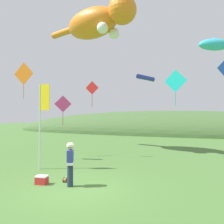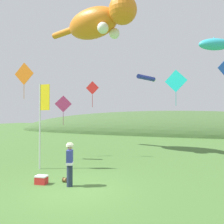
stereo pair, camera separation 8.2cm
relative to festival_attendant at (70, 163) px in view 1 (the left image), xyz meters
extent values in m
plane|color=#477033|center=(0.43, -0.24, -0.95)|extent=(120.00, 120.00, 0.00)
ellipsoid|color=#426033|center=(0.43, 28.14, -0.95)|extent=(56.80, 12.54, 7.34)
cylinder|color=#232D47|center=(0.00, 0.00, -0.51)|extent=(0.24, 0.24, 0.88)
cube|color=navy|center=(0.00, 0.00, 0.23)|extent=(0.38, 0.46, 0.60)
cube|color=white|center=(0.00, 0.00, -0.01)|extent=(0.41, 0.49, 0.10)
sphere|color=tan|center=(0.00, 0.00, 0.64)|extent=(0.20, 0.20, 0.20)
cylinder|color=beige|center=(0.00, 0.00, 0.73)|extent=(0.30, 0.30, 0.09)
cylinder|color=beige|center=(0.00, 0.00, 0.79)|extent=(0.20, 0.20, 0.07)
cylinder|color=olive|center=(-0.50, 0.41, -0.85)|extent=(0.14, 0.15, 0.15)
cylinder|color=brown|center=(-0.57, 0.41, -0.85)|extent=(0.01, 0.21, 0.21)
cylinder|color=brown|center=(-0.43, 0.41, -0.85)|extent=(0.01, 0.21, 0.21)
cube|color=red|center=(-1.28, -0.16, -0.80)|extent=(0.52, 0.38, 0.30)
cube|color=white|center=(-1.28, -0.16, -0.62)|extent=(0.53, 0.39, 0.06)
cylinder|color=silver|center=(-3.10, 1.96, 1.36)|extent=(0.08, 0.08, 4.64)
cube|color=yellow|center=(-2.78, 1.96, 2.93)|extent=(0.60, 0.03, 1.40)
ellipsoid|color=orange|center=(-3.18, 8.68, 9.66)|extent=(5.58, 4.01, 2.39)
ellipsoid|color=white|center=(-2.95, 8.61, 9.23)|extent=(3.55, 2.36, 1.32)
sphere|color=orange|center=(-0.21, 7.75, 9.90)|extent=(2.15, 2.15, 2.15)
cone|color=#522A0A|center=(-0.04, 8.32, 10.68)|extent=(0.96, 0.96, 0.72)
sphere|color=white|center=(-1.28, 8.85, 8.64)|extent=(0.86, 0.86, 0.86)
sphere|color=white|center=(-1.72, 7.46, 8.64)|extent=(0.86, 0.86, 0.86)
cylinder|color=orange|center=(-6.84, 9.82, 9.78)|extent=(2.69, 1.33, 0.57)
ellipsoid|color=#33B2CC|center=(5.80, 4.50, 5.59)|extent=(1.80, 1.24, 0.60)
cone|color=#33B2CC|center=(5.75, 4.48, 5.85)|extent=(0.36, 0.36, 0.28)
sphere|color=black|center=(5.21, 4.48, 5.64)|extent=(0.14, 0.14, 0.14)
cylinder|color=#2633A5|center=(1.08, 10.04, 5.06)|extent=(1.20, 2.09, 0.36)
torus|color=white|center=(1.52, 11.02, 5.06)|extent=(0.42, 0.23, 0.44)
cube|color=#19BFBF|center=(3.63, 7.43, 4.27)|extent=(1.50, 0.33, 1.53)
cylinder|color=black|center=(3.63, 7.44, 4.27)|extent=(1.01, 0.23, 0.02)
cube|color=#118585|center=(3.63, 7.43, 3.06)|extent=(0.03, 0.01, 0.90)
cube|color=red|center=(-1.90, 6.02, 3.89)|extent=(0.93, 0.18, 0.94)
cylinder|color=black|center=(-1.90, 6.03, 3.89)|extent=(0.63, 0.12, 0.02)
cube|color=maroon|center=(-1.90, 6.02, 2.97)|extent=(0.03, 0.01, 0.90)
cube|color=#E53F8C|center=(-3.93, 5.50, 2.77)|extent=(1.01, 0.67, 1.20)
cylinder|color=black|center=(-3.93, 5.51, 2.77)|extent=(0.68, 0.46, 0.02)
cube|color=#A02C62|center=(-3.93, 5.50, 1.72)|extent=(0.03, 0.02, 0.90)
cube|color=orange|center=(-5.61, 3.48, 4.67)|extent=(1.48, 0.10, 1.48)
cylinder|color=black|center=(-5.61, 3.49, 4.67)|extent=(0.99, 0.07, 0.02)
cube|color=#A95011|center=(-5.61, 3.48, 3.48)|extent=(0.03, 0.01, 0.90)
camera|label=1|loc=(4.72, -7.80, 1.94)|focal=35.00mm
camera|label=2|loc=(4.80, -7.77, 1.94)|focal=35.00mm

